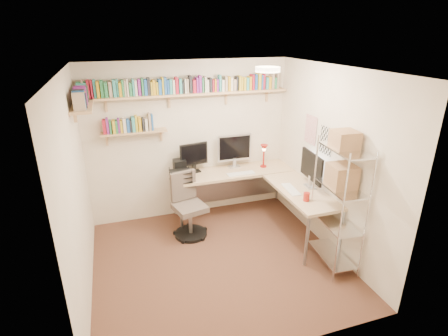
{
  "coord_description": "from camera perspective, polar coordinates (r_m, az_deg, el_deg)",
  "views": [
    {
      "loc": [
        -1.13,
        -3.74,
        2.89
      ],
      "look_at": [
        0.26,
        0.55,
        1.11
      ],
      "focal_mm": 28.0,
      "sensor_mm": 36.0,
      "label": 1
    }
  ],
  "objects": [
    {
      "name": "office_chair",
      "position": [
        5.26,
        -5.86,
        -6.77
      ],
      "size": [
        0.52,
        0.53,
        0.97
      ],
      "rotation": [
        0.0,
        0.0,
        0.24
      ],
      "color": "black",
      "rests_on": "ground"
    },
    {
      "name": "corner_desk",
      "position": [
        5.47,
        3.01,
        -1.39
      ],
      "size": [
        2.06,
        2.01,
        1.34
      ],
      "color": "beige",
      "rests_on": "ground"
    },
    {
      "name": "ground",
      "position": [
        4.86,
        -0.99,
        -14.98
      ],
      "size": [
        3.2,
        3.2,
        0.0
      ],
      "primitive_type": "plane",
      "color": "#4D2B21",
      "rests_on": "ground"
    },
    {
      "name": "room_shell",
      "position": [
        4.14,
        -1.06,
        2.57
      ],
      "size": [
        3.24,
        3.04,
        2.52
      ],
      "color": "beige",
      "rests_on": "ground"
    },
    {
      "name": "wall_shelves",
      "position": [
        5.16,
        -10.25,
        11.54
      ],
      "size": [
        3.12,
        1.09,
        0.8
      ],
      "color": "tan",
      "rests_on": "ground"
    },
    {
      "name": "wire_rack",
      "position": [
        4.46,
        18.59,
        -1.35
      ],
      "size": [
        0.42,
        0.76,
        1.81
      ],
      "rotation": [
        0.0,
        0.0,
        -0.09
      ],
      "color": "silver",
      "rests_on": "ground"
    }
  ]
}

